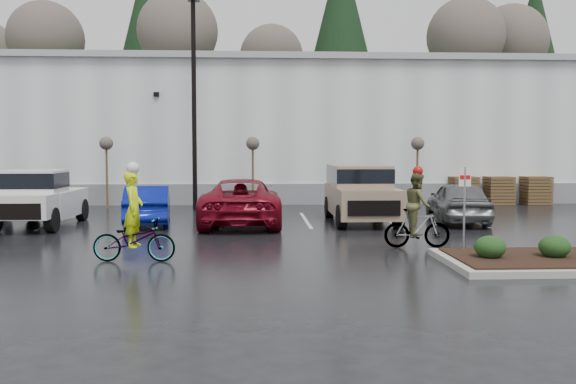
{
  "coord_description": "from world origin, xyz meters",
  "views": [
    {
      "loc": [
        -1.26,
        -14.46,
        2.63
      ],
      "look_at": [
        -0.33,
        4.52,
        1.3
      ],
      "focal_mm": 38.0,
      "sensor_mm": 36.0,
      "label": 1
    }
  ],
  "objects_px": {
    "cyclist_olive": "(417,218)",
    "pallet_stack_c": "(535,190)",
    "sapling_east": "(418,147)",
    "pallet_stack_a": "(463,191)",
    "car_blue": "(148,205)",
    "sapling_mid": "(253,147)",
    "sapling_west": "(106,147)",
    "pickup_white": "(43,197)",
    "pallet_stack_b": "(498,190)",
    "car_red": "(241,202)",
    "suv_tan": "(361,194)",
    "fire_lane_sign": "(464,199)",
    "car_grey": "(458,202)",
    "cyclist_hivis": "(134,231)",
    "lamppost": "(194,78)"
  },
  "relations": [
    {
      "from": "sapling_west",
      "to": "pickup_white",
      "type": "bearing_deg",
      "value": -96.3
    },
    {
      "from": "sapling_mid",
      "to": "cyclist_olive",
      "type": "height_order",
      "value": "sapling_mid"
    },
    {
      "from": "lamppost",
      "to": "sapling_mid",
      "type": "relative_size",
      "value": 2.88
    },
    {
      "from": "pallet_stack_c",
      "to": "cyclist_olive",
      "type": "height_order",
      "value": "cyclist_olive"
    },
    {
      "from": "sapling_east",
      "to": "pallet_stack_c",
      "type": "bearing_deg",
      "value": 9.46
    },
    {
      "from": "lamppost",
      "to": "sapling_east",
      "type": "relative_size",
      "value": 2.88
    },
    {
      "from": "pallet_stack_a",
      "to": "cyclist_hivis",
      "type": "xyz_separation_m",
      "value": [
        -12.67,
        -14.14,
        0.05
      ]
    },
    {
      "from": "pallet_stack_c",
      "to": "suv_tan",
      "type": "relative_size",
      "value": 0.26
    },
    {
      "from": "sapling_mid",
      "to": "car_grey",
      "type": "xyz_separation_m",
      "value": [
        7.42,
        -5.99,
        -1.98
      ]
    },
    {
      "from": "cyclist_hivis",
      "to": "car_red",
      "type": "bearing_deg",
      "value": -15.06
    },
    {
      "from": "pallet_stack_a",
      "to": "sapling_mid",
      "type": "bearing_deg",
      "value": -174.29
    },
    {
      "from": "fire_lane_sign",
      "to": "car_grey",
      "type": "xyz_separation_m",
      "value": [
        2.12,
        6.81,
        -0.66
      ]
    },
    {
      "from": "sapling_mid",
      "to": "car_red",
      "type": "relative_size",
      "value": 0.55
    },
    {
      "from": "pallet_stack_b",
      "to": "car_blue",
      "type": "height_order",
      "value": "car_blue"
    },
    {
      "from": "sapling_west",
      "to": "pickup_white",
      "type": "distance_m",
      "value": 6.46
    },
    {
      "from": "pallet_stack_b",
      "to": "cyclist_olive",
      "type": "bearing_deg",
      "value": -120.03
    },
    {
      "from": "sapling_west",
      "to": "pallet_stack_c",
      "type": "height_order",
      "value": "sapling_west"
    },
    {
      "from": "pallet_stack_a",
      "to": "car_blue",
      "type": "bearing_deg",
      "value": -153.01
    },
    {
      "from": "fire_lane_sign",
      "to": "cyclist_hivis",
      "type": "relative_size",
      "value": 0.94
    },
    {
      "from": "pallet_stack_c",
      "to": "cyclist_olive",
      "type": "xyz_separation_m",
      "value": [
        -9.02,
        -12.5,
        0.13
      ]
    },
    {
      "from": "car_red",
      "to": "car_blue",
      "type": "bearing_deg",
      "value": -4.37
    },
    {
      "from": "pallet_stack_c",
      "to": "sapling_mid",
      "type": "bearing_deg",
      "value": -175.76
    },
    {
      "from": "pallet_stack_b",
      "to": "car_blue",
      "type": "relative_size",
      "value": 0.32
    },
    {
      "from": "sapling_mid",
      "to": "cyclist_olive",
      "type": "xyz_separation_m",
      "value": [
        4.48,
        -11.5,
        -1.92
      ]
    },
    {
      "from": "sapling_west",
      "to": "fire_lane_sign",
      "type": "distance_m",
      "value": 17.46
    },
    {
      "from": "pallet_stack_c",
      "to": "pickup_white",
      "type": "bearing_deg",
      "value": -160.84
    },
    {
      "from": "car_red",
      "to": "suv_tan",
      "type": "distance_m",
      "value": 4.34
    },
    {
      "from": "pickup_white",
      "to": "suv_tan",
      "type": "bearing_deg",
      "value": 2.53
    },
    {
      "from": "sapling_west",
      "to": "pallet_stack_a",
      "type": "xyz_separation_m",
      "value": [
        16.5,
        1.0,
        -2.05
      ]
    },
    {
      "from": "sapling_east",
      "to": "car_blue",
      "type": "xyz_separation_m",
      "value": [
        -11.13,
        -5.95,
        -2.04
      ]
    },
    {
      "from": "sapling_west",
      "to": "pickup_white",
      "type": "height_order",
      "value": "sapling_west"
    },
    {
      "from": "pallet_stack_c",
      "to": "cyclist_hivis",
      "type": "distance_m",
      "value": 21.48
    },
    {
      "from": "sapling_mid",
      "to": "car_red",
      "type": "bearing_deg",
      "value": -93.36
    },
    {
      "from": "lamppost",
      "to": "pallet_stack_b",
      "type": "bearing_deg",
      "value": 8.02
    },
    {
      "from": "car_grey",
      "to": "cyclist_hivis",
      "type": "xyz_separation_m",
      "value": [
        -10.09,
        -7.15,
        -0.02
      ]
    },
    {
      "from": "pallet_stack_a",
      "to": "cyclist_olive",
      "type": "xyz_separation_m",
      "value": [
        -5.52,
        -12.5,
        0.13
      ]
    },
    {
      "from": "car_blue",
      "to": "car_red",
      "type": "xyz_separation_m",
      "value": [
        3.27,
        -0.24,
        0.12
      ]
    },
    {
      "from": "lamppost",
      "to": "suv_tan",
      "type": "bearing_deg",
      "value": -36.06
    },
    {
      "from": "sapling_mid",
      "to": "sapling_west",
      "type": "bearing_deg",
      "value": 180.0
    },
    {
      "from": "pickup_white",
      "to": "pallet_stack_c",
      "type": "bearing_deg",
      "value": 19.16
    },
    {
      "from": "sapling_west",
      "to": "car_red",
      "type": "relative_size",
      "value": 0.55
    },
    {
      "from": "pallet_stack_b",
      "to": "cyclist_hivis",
      "type": "bearing_deg",
      "value": -135.47
    },
    {
      "from": "car_red",
      "to": "suv_tan",
      "type": "xyz_separation_m",
      "value": [
        4.31,
        0.49,
        0.22
      ]
    },
    {
      "from": "sapling_mid",
      "to": "car_blue",
      "type": "distance_m",
      "value": 7.26
    },
    {
      "from": "sapling_west",
      "to": "pallet_stack_c",
      "type": "distance_m",
      "value": 20.13
    },
    {
      "from": "cyclist_olive",
      "to": "pallet_stack_c",
      "type": "bearing_deg",
      "value": -32.31
    },
    {
      "from": "sapling_east",
      "to": "pallet_stack_c",
      "type": "relative_size",
      "value": 2.37
    },
    {
      "from": "pickup_white",
      "to": "cyclist_hivis",
      "type": "bearing_deg",
      "value": -57.04
    },
    {
      "from": "cyclist_olive",
      "to": "car_blue",
      "type": "bearing_deg",
      "value": 59.11
    },
    {
      "from": "cyclist_hivis",
      "to": "suv_tan",
      "type": "bearing_deg",
      "value": -38.31
    }
  ]
}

